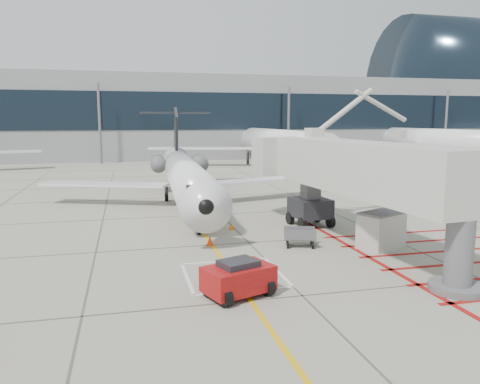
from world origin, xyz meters
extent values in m
plane|color=gray|center=(0.00, 0.00, 0.00)|extent=(260.00, 260.00, 0.00)
cone|color=#DF3D0B|center=(-2.16, 3.92, 0.27)|extent=(0.38, 0.38, 0.53)
cone|color=#E35F0B|center=(-0.24, 7.23, 0.22)|extent=(0.31, 0.31, 0.43)
cube|color=gray|center=(10.00, 70.00, 7.00)|extent=(180.00, 28.00, 14.00)
cube|color=black|center=(10.00, 55.95, 8.00)|extent=(180.00, 0.10, 6.00)
camera|label=1|loc=(-6.33, -19.93, 6.64)|focal=35.00mm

